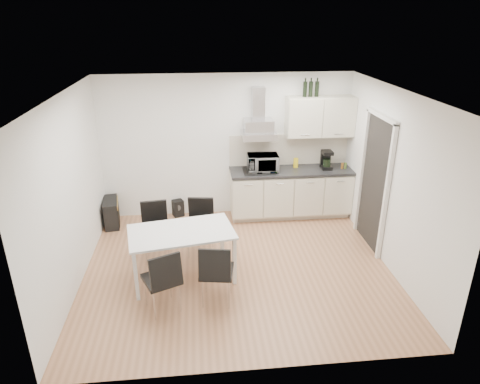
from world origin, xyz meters
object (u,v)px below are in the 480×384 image
at_px(chair_far_left, 156,231).
at_px(floor_speaker, 178,208).
at_px(kitchenette, 293,173).
at_px(guitar_amp, 111,212).
at_px(chair_near_right, 217,272).
at_px(chair_near_left, 161,280).
at_px(dining_table, 181,236).
at_px(chair_far_right, 200,228).

bearing_deg(chair_far_left, floor_speaker, -107.36).
bearing_deg(kitchenette, guitar_amp, -178.53).
height_order(kitchenette, chair_near_right, kitchenette).
bearing_deg(chair_far_left, kitchenette, -158.26).
bearing_deg(chair_near_left, floor_speaker, 63.86).
bearing_deg(chair_near_right, floor_speaker, 111.55).
distance_m(kitchenette, dining_table, 2.75).
relative_size(chair_near_left, chair_near_right, 1.00).
xyz_separation_m(chair_far_right, guitar_amp, (-1.57, 1.15, -0.20)).
bearing_deg(chair_near_left, kitchenette, 25.40).
xyz_separation_m(kitchenette, floor_speaker, (-2.12, 0.17, -0.67)).
height_order(kitchenette, dining_table, kitchenette).
xyz_separation_m(chair_near_right, floor_speaker, (-0.59, 2.66, -0.28)).
bearing_deg(guitar_amp, floor_speaker, 3.06).
bearing_deg(dining_table, floor_speaker, 83.78).
bearing_deg(chair_far_right, kitchenette, -136.34).
bearing_deg(kitchenette, floor_speaker, 175.55).
distance_m(chair_far_right, chair_near_right, 1.27).
height_order(chair_far_left, chair_near_right, same).
distance_m(chair_far_left, chair_far_right, 0.68).
xyz_separation_m(kitchenette, dining_table, (-1.99, -1.89, -0.16)).
relative_size(dining_table, guitar_amp, 2.55).
distance_m(chair_far_right, chair_near_left, 1.45).
distance_m(chair_near_left, guitar_amp, 2.73).
relative_size(kitchenette, chair_far_right, 2.86).
bearing_deg(chair_near_right, kitchenette, 67.43).
height_order(chair_near_left, chair_near_right, same).
bearing_deg(chair_far_left, chair_far_right, 177.62).
bearing_deg(dining_table, chair_near_left, -119.39).
distance_m(dining_table, chair_far_left, 0.78).
bearing_deg(kitchenette, chair_far_right, -144.44).
relative_size(guitar_amp, floor_speaker, 1.94).
distance_m(kitchenette, chair_near_right, 2.95).
xyz_separation_m(kitchenette, chair_near_left, (-2.23, -2.59, -0.39)).
xyz_separation_m(chair_near_left, floor_speaker, (0.11, 2.76, -0.28)).
relative_size(chair_far_right, chair_near_left, 1.00).
relative_size(chair_far_left, guitar_amp, 1.45).
bearing_deg(chair_far_right, guitar_amp, -28.01).
height_order(kitchenette, chair_far_right, kitchenette).
height_order(kitchenette, floor_speaker, kitchenette).
bearing_deg(kitchenette, dining_table, -136.35).
distance_m(chair_far_left, floor_speaker, 1.50).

